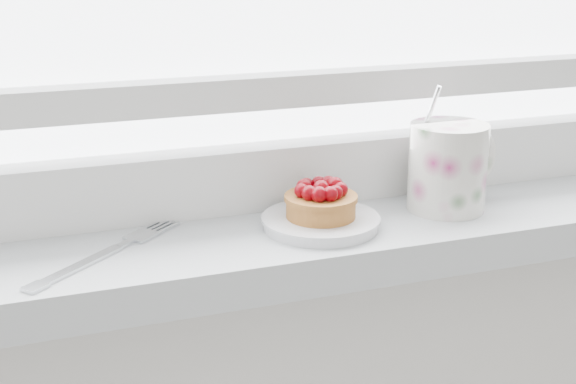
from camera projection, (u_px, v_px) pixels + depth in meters
name	position (u px, v px, depth m)	size (l,w,h in m)	color
saucer	(321.00, 222.00, 0.83)	(0.12, 0.12, 0.01)	silver
raspberry_tart	(321.00, 200.00, 0.83)	(0.08, 0.08, 0.04)	brown
floral_mug	(450.00, 165.00, 0.88)	(0.13, 0.11, 0.14)	silver
fork	(106.00, 253.00, 0.77)	(0.17, 0.14, 0.00)	silver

